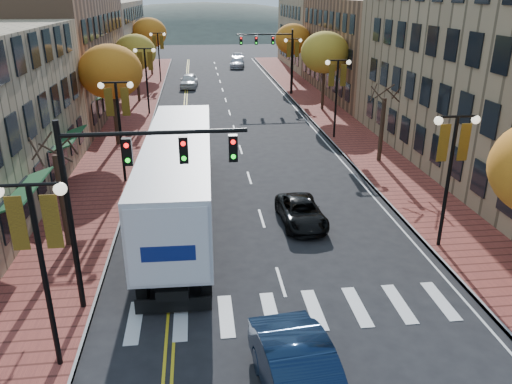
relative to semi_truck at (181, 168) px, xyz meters
name	(u,v)px	position (x,y,z in m)	size (l,w,h in m)	color
ground	(301,348)	(3.93, -10.71, -2.63)	(200.00, 200.00, 0.00)	black
sidewalk_left	(131,118)	(-5.07, 21.79, -2.55)	(4.00, 85.00, 0.15)	brown
sidewalk_right	(326,113)	(12.93, 21.79, -2.55)	(4.00, 85.00, 0.15)	brown
building_left_mid	(41,53)	(-13.07, 25.29, 2.87)	(12.00, 24.00, 11.00)	brown
building_left_far	(92,38)	(-13.07, 50.29, 2.12)	(12.00, 26.00, 9.50)	#9E8966
building_right_mid	(391,47)	(22.43, 31.29, 2.37)	(15.00, 24.00, 10.00)	brown
building_right_far	(338,29)	(22.43, 53.29, 2.87)	(15.00, 20.00, 11.00)	#9E8966
tree_left_a	(63,201)	(-5.07, -2.71, -0.38)	(0.28, 0.28, 4.20)	#382619
tree_left_b	(111,72)	(-5.07, 13.29, 2.82)	(4.48, 4.48, 7.21)	#382619
tree_left_c	(135,52)	(-5.07, 29.29, 2.43)	(4.16, 4.16, 6.69)	#382619
tree_left_d	(149,33)	(-5.07, 47.29, 2.98)	(4.61, 4.61, 7.42)	#382619
tree_right_b	(382,130)	(12.93, 7.29, -0.38)	(0.28, 0.28, 4.20)	#382619
tree_right_c	(325,53)	(12.93, 23.29, 2.82)	(4.48, 4.48, 7.21)	#382619
tree_right_d	(293,39)	(12.93, 39.29, 2.66)	(4.35, 4.35, 7.00)	#382619
lamp_left_a	(38,243)	(-3.57, -10.71, 1.67)	(1.96, 0.36, 6.05)	black
lamp_left_b	(118,113)	(-3.57, 5.29, 1.67)	(1.96, 0.36, 6.05)	black
lamp_left_c	(146,68)	(-3.57, 23.29, 1.67)	(1.96, 0.36, 6.05)	black
lamp_left_d	(158,48)	(-3.57, 41.29, 1.67)	(1.96, 0.36, 6.05)	black
lamp_right_a	(452,157)	(11.43, -4.71, 1.67)	(1.96, 0.36, 6.05)	black
lamp_right_b	(337,84)	(11.43, 13.29, 1.67)	(1.96, 0.36, 6.05)	black
lamp_right_c	(293,55)	(11.43, 31.29, 1.67)	(1.96, 0.36, 6.05)	black
traffic_mast_near	(125,180)	(-1.54, -7.71, 2.30)	(6.10, 0.35, 7.00)	black
traffic_mast_far	(274,50)	(9.41, 31.29, 2.30)	(6.10, 0.34, 7.00)	black
semi_truck	(181,168)	(0.00, 0.00, 0.00)	(3.31, 18.04, 4.49)	black
navy_sedan	(302,383)	(3.43, -13.20, -1.73)	(1.90, 5.44, 1.79)	#0C1A31
black_suv	(301,212)	(5.80, -1.51, -2.02)	(2.00, 4.33, 1.20)	black
car_far_white	(189,81)	(0.03, 37.29, -1.81)	(1.92, 4.78, 1.63)	white
car_far_silver	(237,63)	(7.17, 53.48, -1.88)	(2.08, 5.11, 1.48)	#B5B5BD
car_far_oncoming	(237,57)	(7.87, 61.62, -1.97)	(1.40, 4.01, 1.32)	#A0A0A7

